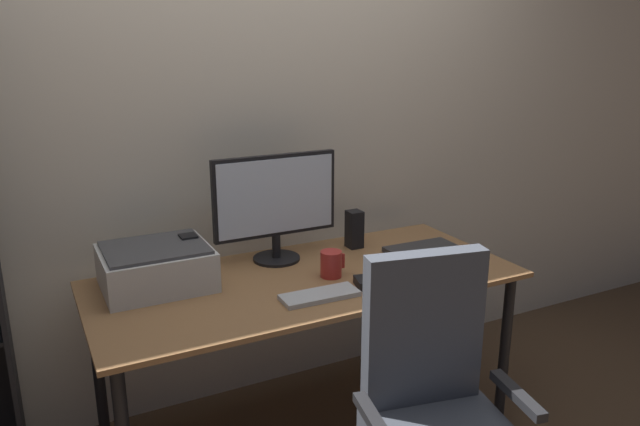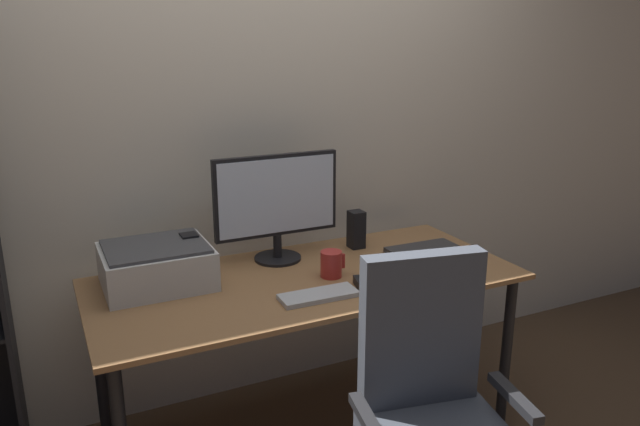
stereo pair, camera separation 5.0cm
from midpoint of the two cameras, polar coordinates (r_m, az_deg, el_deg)
The scene contains 10 objects.
back_wall at distance 2.78m, azimuth -6.80°, elevation 8.67°, with size 6.40×0.10×2.60m, color beige.
desk at distance 2.46m, azimuth -1.85°, elevation -7.65°, with size 1.69×0.75×0.74m.
monitor at distance 2.54m, azimuth -4.75°, elevation 1.11°, with size 0.54×0.20×0.46m.
keyboard at distance 2.25m, azimuth -0.68°, elevation -7.71°, with size 0.29×0.11×0.02m, color #B7BABC.
mouse at distance 2.34m, azimuth 3.48°, elevation -6.52°, with size 0.06×0.10×0.03m, color black.
coffee_mug at distance 2.42m, azimuth 0.46°, elevation -4.79°, with size 0.10×0.09×0.10m.
laptop at distance 2.72m, azimuth 9.36°, elevation -3.56°, with size 0.32×0.23×0.02m, color #2D2D30.
speaker_left at distance 2.48m, azimuth -12.69°, elevation -3.89°, with size 0.06×0.07×0.17m, color black.
speaker_right at distance 2.74m, azimuth 2.71°, elevation -1.52°, with size 0.06×0.07×0.17m, color black.
printer at distance 2.40m, azimuth -15.66°, elevation -4.85°, with size 0.40×0.34×0.16m.
Camera 1 is at (-0.97, -2.03, 1.66)m, focal length 34.22 mm.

